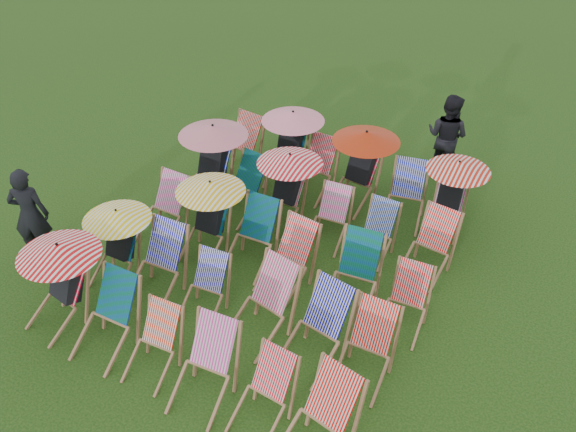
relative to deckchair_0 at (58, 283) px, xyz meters
The scene contains 33 objects.
ground 3.02m from the deckchair_0, 47.38° to the left, with size 100.00×100.00×0.00m, color black.
deckchair_0 is the anchor object (origin of this frame).
deckchair_1 0.86m from the deckchair_0, ahead, with size 0.68×0.94×1.00m.
deckchair_2 1.63m from the deckchair_0, ahead, with size 0.60×0.82×0.85m.
deckchair_3 2.42m from the deckchair_0, ahead, with size 0.71×0.95×0.98m.
deckchair_4 3.21m from the deckchair_0, ahead, with size 0.63×0.84×0.86m.
deckchair_5 3.95m from the deckchair_0, ahead, with size 0.84×1.04×1.01m.
deckchair_6 1.07m from the deckchair_0, 88.11° to the left, with size 0.98×1.02×1.16m.
deckchair_7 1.33m from the deckchair_0, 55.17° to the left, with size 0.70×0.95×1.01m.
deckchair_8 1.92m from the deckchair_0, 34.47° to the left, with size 0.60×0.80×0.84m.
deckchair_9 2.72m from the deckchair_0, 23.92° to the left, with size 0.85×1.06×1.03m.
deckchair_10 3.47m from the deckchair_0, 17.75° to the left, with size 0.82×1.04×1.02m.
deckchair_11 4.13m from the deckchair_0, 15.48° to the left, with size 0.64×0.88×0.94m.
deckchair_12 2.25m from the deckchair_0, 91.35° to the left, with size 0.65×0.89×0.95m.
deckchair_13 2.36m from the deckchair_0, 68.82° to the left, with size 1.06×1.10×1.25m.
deckchair_14 2.79m from the deckchair_0, 55.21° to the left, with size 0.68×0.93×0.99m.
deckchair_15 3.14m from the deckchair_0, 42.94° to the left, with size 0.75×0.96×0.96m.
deckchair_16 3.99m from the deckchair_0, 34.25° to the left, with size 0.74×0.97×1.00m.
deckchair_17 4.63m from the deckchair_0, 27.68° to the left, with size 0.61×0.82×0.86m.
deckchair_18 3.45m from the deckchair_0, 89.27° to the left, with size 1.17×1.21×1.39m.
deckchair_19 3.43m from the deckchair_0, 77.61° to the left, with size 0.78×0.98×0.97m.
deckchair_20 3.78m from the deckchair_0, 66.53° to the left, with size 1.06×1.11×1.26m.
deckchair_21 4.13m from the deckchair_0, 54.89° to the left, with size 0.62×0.82×0.86m.
deckchair_22 4.63m from the deckchair_0, 47.30° to the left, with size 0.57×0.78×0.83m.
deckchair_23 5.25m from the deckchair_0, 40.50° to the left, with size 0.72×0.93×0.94m.
deckchair_24 4.45m from the deckchair_0, 90.43° to the left, with size 0.77×1.00×1.01m.
deckchair_25 4.74m from the deckchair_0, 78.87° to the left, with size 1.11×1.18×1.32m.
deckchair_26 4.74m from the deckchair_0, 71.23° to the left, with size 0.68×0.92×0.96m.
deckchair_27 5.13m from the deckchair_0, 63.18° to the left, with size 1.13×1.20×1.35m.
deckchair_28 5.52m from the deckchair_0, 54.40° to the left, with size 0.78×0.97×0.95m.
deckchair_29 6.05m from the deckchair_0, 49.86° to the left, with size 1.02×1.08×1.21m.
person_left 1.62m from the deckchair_0, 148.99° to the left, with size 0.57×0.38×1.57m, color black.
person_rear 7.00m from the deckchair_0, 61.59° to the left, with size 0.78×0.61×1.60m, color black.
Camera 1 is at (3.76, -6.22, 6.41)m, focal length 40.00 mm.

